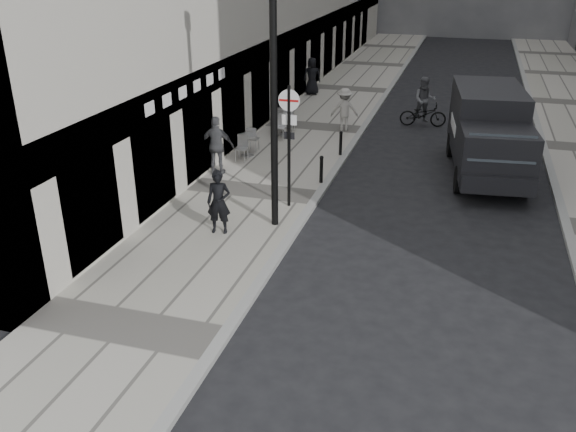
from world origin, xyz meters
name	(u,v)px	position (x,y,z in m)	size (l,w,h in m)	color
sidewalk	(314,127)	(-2.00, 18.00, 0.06)	(4.00, 60.00, 0.12)	#A7A197
walking_man	(219,202)	(-1.83, 7.28, 0.97)	(0.62, 0.41, 1.70)	black
sign_post	(289,131)	(-0.60, 9.52, 2.35)	(0.60, 0.09, 3.48)	black
lamppost	(274,77)	(-0.60, 8.18, 4.09)	(0.32, 0.32, 7.13)	black
bollard_near	(321,170)	(-0.15, 11.60, 0.54)	(0.11, 0.11, 0.83)	black
bollard_far	(341,144)	(-0.15, 14.53, 0.53)	(0.11, 0.11, 0.81)	black
panel_van	(489,129)	(4.80, 14.36, 1.54)	(2.78, 6.01, 2.74)	black
cyclist	(424,107)	(2.30, 19.70, 0.81)	(1.99, 0.91, 2.08)	black
pedestrian_a	(217,146)	(-3.60, 11.41, 1.09)	(1.13, 0.47, 1.94)	#4D4E51
pedestrian_b	(345,109)	(-0.69, 17.74, 0.98)	(1.11, 0.64, 1.72)	#A39D96
pedestrian_c	(312,76)	(-3.60, 23.71, 1.04)	(0.90, 0.58, 1.83)	black
cafe_table_near	(247,143)	(-3.32, 13.48, 0.58)	(0.71, 1.59, 0.91)	silver
cafe_table_mid	(284,116)	(-3.15, 17.42, 0.59)	(0.72, 1.62, 0.93)	#A8A9AB
cafe_table_far	(285,123)	(-2.80, 16.38, 0.60)	(0.73, 1.66, 0.94)	silver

